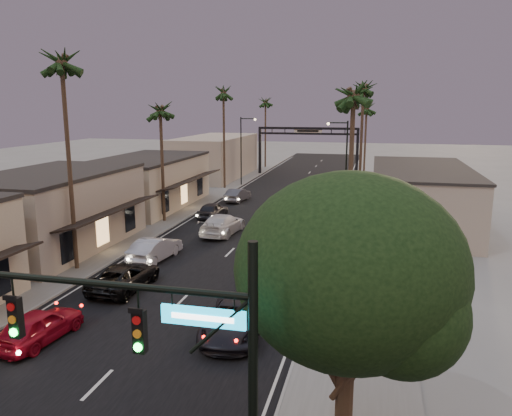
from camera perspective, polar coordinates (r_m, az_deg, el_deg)
The scene contains 30 objects.
ground at distance 47.67m, azimuth 1.05°, elevation -1.05°, with size 200.00×200.00×0.00m, color slate.
road at distance 52.46m, azimuth 2.22°, elevation 0.12°, with size 14.00×120.00×0.02m, color black.
sidewalk_left at distance 61.52m, azimuth -5.22°, elevation 1.85°, with size 5.00×92.00×0.12m, color slate.
sidewalk_right at distance 58.38m, azimuth 12.76°, elevation 1.08°, with size 5.00×92.00×0.12m, color slate.
storefront_mid at distance 39.66m, azimuth -22.25°, elevation -0.48°, with size 8.00×14.00×5.50m, color gray.
storefront_far at distance 53.28m, azimuth -12.27°, elevation 2.77°, with size 8.00×16.00×5.00m, color tan.
storefront_dist at distance 74.45m, azimuth -4.64°, elevation 5.85°, with size 8.00×20.00×6.00m, color gray.
building_right at distance 46.32m, azimuth 18.24°, elevation 1.13°, with size 8.00×18.00×5.00m, color gray.
traffic_signal at distance 11.67m, azimuth -9.89°, elevation -16.15°, with size 8.51×0.22×7.80m.
corner_tree at distance 13.66m, azimuth 10.90°, elevation -7.85°, with size 6.20×6.20×8.80m.
arch at distance 76.25m, azimuth 5.94°, elevation 7.87°, with size 15.20×0.40×7.27m.
streetlight_right at distance 50.79m, azimuth 9.98°, elevation 5.65°, with size 2.13×0.30×9.00m.
streetlight_left at distance 65.84m, azimuth -1.49°, elevation 7.16°, with size 2.13×0.30×9.00m.
palm_lb at distance 33.22m, azimuth -21.40°, elevation 15.89°, with size 3.20×3.20×15.20m.
palm_lc at distance 45.38m, azimuth -10.91°, elevation 11.43°, with size 3.20×3.20×12.20m.
palm_ld at distance 63.24m, azimuth -3.75°, elevation 13.38°, with size 3.20×3.20×14.20m.
palm_ra at distance 29.48m, azimuth 11.13°, elevation 13.30°, with size 3.20×3.20×13.20m.
palm_rb at distance 49.49m, azimuth 12.20°, elevation 13.63°, with size 3.20×3.20×14.20m.
palm_rc at distance 69.45m, azimuth 12.55°, elevation 11.37°, with size 3.20×3.20×12.20m.
palm_far at distance 85.41m, azimuth 1.09°, elevation 12.30°, with size 3.20×3.20×13.20m.
oncoming_red at distance 25.04m, azimuth -23.55°, elevation -12.23°, with size 1.80×4.48×1.53m, color maroon.
oncoming_pickup at distance 30.19m, azimuth -14.77°, elevation -7.58°, with size 2.48×5.37×1.49m, color black.
oncoming_silver at distance 35.11m, azimuth -11.47°, elevation -4.58°, with size 1.71×4.91×1.62m, color #A2A2A7.
oncoming_white at distance 41.37m, azimuth -3.84°, elevation -1.85°, with size 2.36×5.81×1.69m, color silver.
oncoming_dgrey at distance 47.30m, azimuth -4.99°, elevation -0.25°, with size 1.81×4.49×1.53m, color black.
oncoming_grey_far at distance 55.38m, azimuth -2.12°, elevation 1.50°, with size 1.55×4.44×1.46m, color #45454A.
curbside_near at distance 23.75m, azimuth -2.43°, elevation -12.50°, with size 2.58×5.59×1.55m, color black.
curbside_black at distance 28.59m, azimuth 1.69°, elevation -8.26°, with size 2.12×5.20×1.51m, color black.
curbside_grey at distance 36.81m, azimuth 6.89°, elevation -3.64°, with size 1.96×4.86×1.66m, color #48484C.
curbside_far at distance 49.75m, azimuth 8.49°, elevation 0.26°, with size 1.62×4.66×1.54m, color black.
Camera 1 is at (9.91, -5.44, 10.49)m, focal length 35.00 mm.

